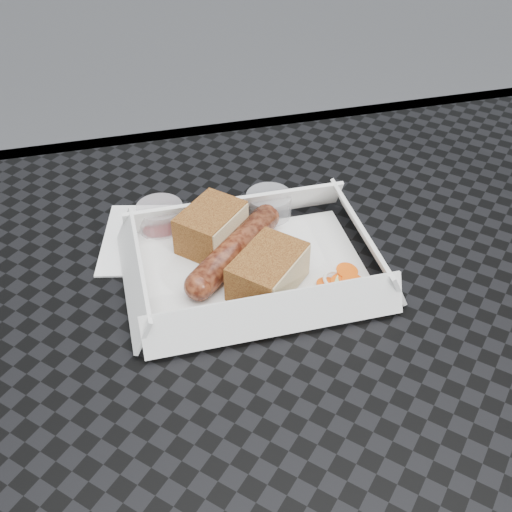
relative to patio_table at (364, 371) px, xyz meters
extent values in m
cube|color=black|center=(0.00, 0.00, 0.07)|extent=(0.80, 0.80, 0.01)
cube|color=black|center=(0.00, 0.39, 0.06)|extent=(0.80, 0.03, 0.03)
cylinder|color=black|center=(-0.35, 0.35, -0.30)|extent=(0.03, 0.03, 0.73)
cylinder|color=black|center=(0.35, 0.35, -0.30)|extent=(0.03, 0.03, 0.73)
cube|color=white|center=(-0.09, 0.09, 0.08)|extent=(0.22, 0.15, 0.00)
cylinder|color=brown|center=(-0.11, 0.11, 0.09)|extent=(0.11, 0.11, 0.03)
sphere|color=brown|center=(-0.06, 0.15, 0.09)|extent=(0.03, 0.03, 0.03)
sphere|color=brown|center=(-0.15, 0.06, 0.09)|extent=(0.03, 0.03, 0.03)
cube|color=brown|center=(-0.12, 0.14, 0.10)|extent=(0.08, 0.08, 0.04)
cube|color=brown|center=(-0.08, 0.06, 0.10)|extent=(0.09, 0.09, 0.04)
cylinder|color=#ED540A|center=(-0.02, 0.05, 0.08)|extent=(0.02, 0.02, 0.00)
torus|color=white|center=(-0.02, 0.04, 0.08)|extent=(0.02, 0.02, 0.00)
cube|color=#B2D17F|center=(-0.01, 0.05, 0.08)|extent=(0.02, 0.02, 0.00)
cube|color=white|center=(-0.18, 0.17, 0.08)|extent=(0.14, 0.14, 0.00)
cylinder|color=maroon|center=(-0.17, 0.19, 0.09)|extent=(0.05, 0.05, 0.03)
cylinder|color=silver|center=(-0.05, 0.18, 0.09)|extent=(0.05, 0.05, 0.03)
camera|label=1|loc=(-0.21, -0.38, 0.51)|focal=45.00mm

